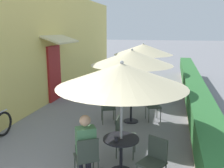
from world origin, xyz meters
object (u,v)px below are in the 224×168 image
object	(u,v)px
cafe_chair_mid_left	(153,103)
patio_umbrella_far	(143,49)
cafe_chair_mid_right	(109,107)
patio_table_far	(142,84)
cafe_chair_near_left	(123,133)
coffee_cup_near	(116,139)
cafe_chair_near_right	(87,156)
seated_patron_near_right	(85,144)
cafe_chair_far_left	(146,88)
patio_umbrella_mid	(132,58)
patio_table_near	(121,150)
cafe_chair_near_back	(154,158)
cafe_chair_far_right	(139,80)
patio_umbrella_near	(122,75)
patio_table_mid	(131,106)
coffee_cup_far	(139,78)
coffee_cup_mid	(135,98)

from	to	relation	value
cafe_chair_mid_left	patio_umbrella_far	distance (m)	3.10
cafe_chair_mid_right	patio_table_far	world-z (taller)	cafe_chair_mid_right
cafe_chair_near_left	coffee_cup_near	world-z (taller)	cafe_chair_near_left
cafe_chair_near_right	seated_patron_near_right	bearing A→B (deg)	90.00
cafe_chair_mid_left	cafe_chair_far_left	size ratio (longest dim) A/B	1.00
patio_umbrella_mid	cafe_chair_mid_right	distance (m)	1.56
patio_table_near	cafe_chair_mid_left	bearing A→B (deg)	83.52
patio_umbrella_mid	cafe_chair_far_left	bearing A→B (deg)	85.63
cafe_chair_near_back	cafe_chair_far_right	xyz separation A→B (m)	(-1.14, 6.64, 0.00)
cafe_chair_near_back	patio_umbrella_mid	distance (m)	3.43
patio_umbrella_near	coffee_cup_near	xyz separation A→B (m)	(-0.07, -0.13, -1.16)
patio_table_mid	cafe_chair_near_back	bearing A→B (deg)	-73.20
cafe_chair_near_back	patio_table_mid	world-z (taller)	cafe_chair_near_back
cafe_chair_far_left	coffee_cup_far	size ratio (longest dim) A/B	9.67
patio_table_mid	coffee_cup_mid	distance (m)	0.32
patio_umbrella_near	patio_table_far	size ratio (longest dim) A/B	3.30
cafe_chair_near_right	seated_patron_near_right	world-z (taller)	seated_patron_near_right
cafe_chair_near_left	coffee_cup_far	xyz separation A→B (m)	(-0.33, 5.10, 0.24)
cafe_chair_mid_left	patio_umbrella_far	world-z (taller)	patio_umbrella_far
patio_table_mid	cafe_chair_mid_left	bearing A→B (deg)	27.02
coffee_cup_near	coffee_cup_mid	bearing A→B (deg)	91.39
patio_table_near	patio_table_far	xyz separation A→B (m)	(-0.29, 5.74, 0.00)
cafe_chair_near_left	patio_table_near	bearing A→B (deg)	6.41
cafe_chair_far_left	coffee_cup_far	world-z (taller)	cafe_chair_far_left
cafe_chair_near_back	coffee_cup_far	xyz separation A→B (m)	(-1.08, 6.02, 0.24)
cafe_chair_near_left	patio_umbrella_far	xyz separation A→B (m)	(-0.19, 5.06, 1.40)
patio_table_far	coffee_cup_far	xyz separation A→B (m)	(-0.14, 0.03, 0.27)
cafe_chair_far_left	cafe_chair_near_left	bearing A→B (deg)	168.33
patio_table_near	cafe_chair_far_right	bearing A→B (deg)	94.49
cafe_chair_near_back	coffee_cup_far	bearing A→B (deg)	-52.43
cafe_chair_far_left	coffee_cup_far	xyz separation A→B (m)	(-0.35, 0.68, 0.24)
coffee_cup_far	cafe_chair_far_right	bearing A→B (deg)	96.17
patio_table_near	cafe_chair_far_right	xyz separation A→B (m)	(-0.50, 6.39, 0.03)
patio_table_far	coffee_cup_near	bearing A→B (deg)	-87.78
seated_patron_near_right	cafe_chair_near_back	size ratio (longest dim) A/B	1.44
cafe_chair_near_left	patio_umbrella_mid	bearing A→B (deg)	-178.23
cafe_chair_near_right	cafe_chair_near_left	bearing A→B (deg)	36.41
cafe_chair_near_left	seated_patron_near_right	size ratio (longest dim) A/B	0.70
patio_table_mid	cafe_chair_far_left	bearing A→B (deg)	85.63
cafe_chair_far_left	cafe_chair_mid_right	bearing A→B (deg)	152.06
seated_patron_near_right	coffee_cup_far	bearing A→B (deg)	55.96
seated_patron_near_right	cafe_chair_near_back	xyz separation A→B (m)	(1.23, 0.09, -0.17)
coffee_cup_near	cafe_chair_mid_right	bearing A→B (deg)	107.48
cafe_chair_near_left	coffee_cup_far	bearing A→B (deg)	-178.87
cafe_chair_mid_left	coffee_cup_mid	world-z (taller)	cafe_chair_mid_left
coffee_cup_far	patio_table_near	bearing A→B (deg)	-85.69
coffee_cup_mid	seated_patron_near_right	bearing A→B (deg)	-98.77
cafe_chair_near_back	patio_umbrella_mid	size ratio (longest dim) A/B	0.37
cafe_chair_mid_right	patio_table_far	xyz separation A→B (m)	(0.58, 3.31, -0.03)
cafe_chair_near_left	cafe_chair_far_right	world-z (taller)	same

